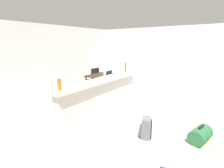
# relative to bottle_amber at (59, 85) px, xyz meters

# --- Properties ---
(ground_plane) EXTENTS (13.00, 13.00, 0.05)m
(ground_plane) POSITION_rel_bottle_amber_xyz_m (1.85, -0.30, -1.14)
(ground_plane) COLOR #ADA393
(wall_back) EXTENTS (6.60, 0.10, 2.50)m
(wall_back) POSITION_rel_bottle_amber_xyz_m (1.85, 2.75, 0.13)
(wall_back) COLOR silver
(wall_back) RESTS_ON ground_plane
(wall_right) EXTENTS (0.10, 6.00, 2.50)m
(wall_right) POSITION_rel_bottle_amber_xyz_m (4.90, 0.00, 0.13)
(wall_right) COLOR silver
(wall_right) RESTS_ON ground_plane
(partition_half_wall) EXTENTS (2.80, 0.20, 0.95)m
(partition_half_wall) POSITION_rel_bottle_amber_xyz_m (1.28, 0.01, -0.64)
(partition_half_wall) COLOR silver
(partition_half_wall) RESTS_ON ground_plane
(bar_countertop) EXTENTS (2.96, 0.40, 0.05)m
(bar_countertop) POSITION_rel_bottle_amber_xyz_m (1.28, 0.01, -0.14)
(bar_countertop) COLOR white
(bar_countertop) RESTS_ON partition_half_wall
(bottle_amber) EXTENTS (0.08, 0.08, 0.23)m
(bottle_amber) POSITION_rel_bottle_amber_xyz_m (0.00, 0.00, 0.00)
(bottle_amber) COLOR #9E661E
(bottle_amber) RESTS_ON bar_countertop
(bottle_white) EXTENTS (0.06, 0.06, 0.24)m
(bottle_white) POSITION_rel_bottle_amber_xyz_m (1.29, -0.06, 0.00)
(bottle_white) COLOR silver
(bottle_white) RESTS_ON bar_countertop
(bottle_green) EXTENTS (0.06, 0.06, 0.28)m
(bottle_green) POSITION_rel_bottle_amber_xyz_m (2.52, 0.10, 0.02)
(bottle_green) COLOR #2D6B38
(bottle_green) RESTS_ON bar_countertop
(dining_table) EXTENTS (1.10, 0.80, 0.74)m
(dining_table) POSITION_rel_bottle_amber_xyz_m (2.81, 1.29, -0.47)
(dining_table) COLOR #332319
(dining_table) RESTS_ON ground_plane
(dining_chair_near_partition) EXTENTS (0.45, 0.45, 0.93)m
(dining_chair_near_partition) POSITION_rel_bottle_amber_xyz_m (2.74, 0.81, -0.60)
(dining_chair_near_partition) COLOR black
(dining_chair_near_partition) RESTS_ON ground_plane
(dining_chair_far_side) EXTENTS (0.44, 0.44, 0.93)m
(dining_chair_far_side) POSITION_rel_bottle_amber_xyz_m (2.90, 1.80, -0.60)
(dining_chair_far_side) COLOR black
(dining_chair_far_side) RESTS_ON ground_plane
(duffel_bag_green) EXTENTS (0.53, 0.40, 0.34)m
(duffel_bag_green) POSITION_rel_bottle_amber_xyz_m (1.48, -2.27, -0.97)
(duffel_bag_green) COLOR #286B3D
(duffel_bag_green) RESTS_ON ground_plane
(backpack_grey) EXTENTS (0.33, 0.31, 0.42)m
(backpack_grey) POSITION_rel_bottle_amber_xyz_m (1.01, -1.34, -0.92)
(backpack_grey) COLOR slate
(backpack_grey) RESTS_ON ground_plane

